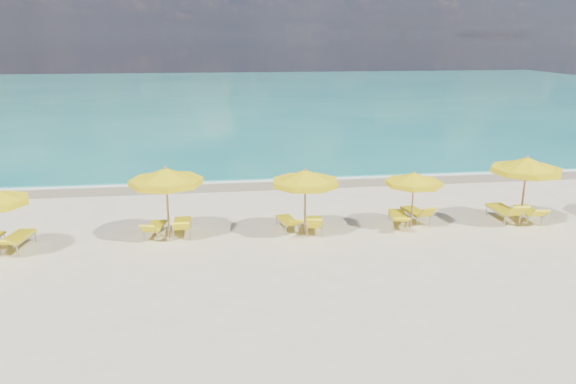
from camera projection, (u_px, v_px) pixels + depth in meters
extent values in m
plane|color=beige|center=(294.00, 237.00, 19.53)|extent=(120.00, 120.00, 0.00)
cube|color=#167F76|center=(234.00, 95.00, 65.33)|extent=(120.00, 80.00, 0.30)
cube|color=tan|center=(271.00, 183.00, 26.59)|extent=(120.00, 2.60, 0.01)
cube|color=white|center=(269.00, 179.00, 27.36)|extent=(120.00, 1.20, 0.03)
cube|color=white|center=(159.00, 148.00, 34.97)|extent=(14.00, 0.36, 0.05)
cube|color=white|center=(351.00, 126.00, 43.47)|extent=(18.00, 0.30, 0.05)
cylinder|color=tan|center=(168.00, 204.00, 19.14)|extent=(0.08, 0.08, 2.43)
cone|color=yellow|center=(166.00, 175.00, 18.87)|extent=(2.69, 2.69, 0.49)
cylinder|color=yellow|center=(166.00, 182.00, 18.93)|extent=(2.72, 2.72, 0.19)
sphere|color=tan|center=(165.00, 168.00, 18.80)|extent=(0.11, 0.11, 0.11)
cylinder|color=tan|center=(305.00, 203.00, 19.47)|extent=(0.07, 0.07, 2.29)
cone|color=yellow|center=(305.00, 176.00, 19.21)|extent=(2.91, 2.91, 0.46)
cylinder|color=yellow|center=(305.00, 183.00, 19.27)|extent=(2.94, 2.94, 0.18)
sphere|color=tan|center=(305.00, 170.00, 19.14)|extent=(0.10, 0.10, 0.10)
cylinder|color=tan|center=(413.00, 200.00, 20.30)|extent=(0.06, 0.06, 2.00)
cone|color=yellow|center=(414.00, 178.00, 20.08)|extent=(2.64, 2.64, 0.40)
cylinder|color=yellow|center=(414.00, 183.00, 20.13)|extent=(2.67, 2.67, 0.16)
sphere|color=tan|center=(414.00, 172.00, 20.02)|extent=(0.09, 0.09, 0.09)
cylinder|color=tan|center=(524.00, 191.00, 20.61)|extent=(0.08, 0.08, 2.47)
cone|color=yellow|center=(527.00, 164.00, 20.33)|extent=(3.03, 3.03, 0.49)
cylinder|color=yellow|center=(526.00, 170.00, 20.40)|extent=(3.06, 3.06, 0.20)
sphere|color=tan|center=(528.00, 157.00, 20.26)|extent=(0.11, 0.11, 0.11)
cube|color=yellow|center=(18.00, 237.00, 18.40)|extent=(0.83, 1.45, 0.08)
cube|color=yellow|center=(2.00, 242.00, 17.43)|extent=(0.70, 0.70, 0.39)
cube|color=yellow|center=(156.00, 226.00, 19.61)|extent=(0.72, 1.25, 0.07)
cube|color=yellow|center=(149.00, 229.00, 18.79)|extent=(0.60, 0.56, 0.40)
cube|color=yellow|center=(182.00, 223.00, 19.79)|extent=(0.59, 1.31, 0.08)
cube|color=yellow|center=(181.00, 226.00, 18.89)|extent=(0.59, 0.54, 0.43)
cube|color=yellow|center=(287.00, 220.00, 20.24)|extent=(0.73, 1.25, 0.07)
cube|color=yellow|center=(294.00, 223.00, 19.45)|extent=(0.61, 0.59, 0.36)
cube|color=yellow|center=(314.00, 222.00, 20.01)|extent=(0.73, 1.28, 0.07)
cube|color=yellow|center=(314.00, 223.00, 19.18)|extent=(0.61, 0.53, 0.46)
cube|color=yellow|center=(398.00, 215.00, 20.67)|extent=(0.82, 1.38, 0.08)
cube|color=yellow|center=(401.00, 220.00, 19.75)|extent=(0.68, 0.69, 0.33)
cube|color=yellow|center=(415.00, 211.00, 21.16)|extent=(0.78, 1.34, 0.08)
cube|color=yellow|center=(427.00, 212.00, 20.34)|extent=(0.64, 0.57, 0.46)
cube|color=yellow|center=(502.00, 209.00, 21.22)|extent=(0.70, 1.47, 0.09)
cube|color=yellow|center=(517.00, 211.00, 20.24)|extent=(0.67, 0.59, 0.52)
cube|color=yellow|center=(528.00, 210.00, 21.25)|extent=(0.68, 1.32, 0.08)
cube|color=yellow|center=(539.00, 213.00, 20.35)|extent=(0.61, 0.59, 0.40)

